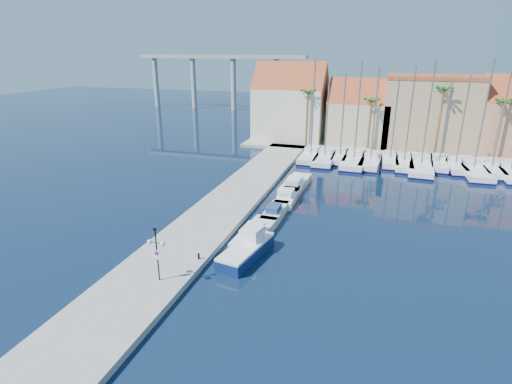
# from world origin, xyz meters

# --- Properties ---
(ground) EXTENTS (260.00, 260.00, 0.00)m
(ground) POSITION_xyz_m (0.00, 0.00, 0.00)
(ground) COLOR black
(ground) RESTS_ON ground
(quay_west) EXTENTS (6.00, 77.00, 0.50)m
(quay_west) POSITION_xyz_m (-9.00, 13.50, 0.25)
(quay_west) COLOR gray
(quay_west) RESTS_ON ground
(shore_north) EXTENTS (54.00, 16.00, 0.50)m
(shore_north) POSITION_xyz_m (10.00, 48.00, 0.25)
(shore_north) COLOR gray
(shore_north) RESTS_ON ground
(lamp_post) EXTENTS (1.37, 0.37, 4.03)m
(lamp_post) POSITION_xyz_m (-7.94, -2.03, 3.15)
(lamp_post) COLOR black
(lamp_post) RESTS_ON quay_west
(bollard) EXTENTS (0.18, 0.18, 0.45)m
(bollard) POSITION_xyz_m (-6.60, 1.57, 0.73)
(bollard) COLOR black
(bollard) RESTS_ON quay_west
(fishing_boat) EXTENTS (3.09, 6.43, 2.16)m
(fishing_boat) POSITION_xyz_m (-3.41, 3.90, 0.72)
(fishing_boat) COLOR navy
(fishing_boat) RESTS_ON ground
(motorboat_west_0) EXTENTS (2.56, 6.91, 1.40)m
(motorboat_west_0) POSITION_xyz_m (-3.86, 7.24, 0.51)
(motorboat_west_0) COLOR white
(motorboat_west_0) RESTS_ON ground
(motorboat_west_1) EXTENTS (1.73, 5.39, 1.40)m
(motorboat_west_1) POSITION_xyz_m (-3.43, 12.51, 0.51)
(motorboat_west_1) COLOR white
(motorboat_west_1) RESTS_ON ground
(motorboat_west_2) EXTENTS (2.11, 6.08, 1.40)m
(motorboat_west_2) POSITION_xyz_m (-3.25, 17.28, 0.51)
(motorboat_west_2) COLOR white
(motorboat_west_2) RESTS_ON ground
(motorboat_west_3) EXTENTS (2.69, 7.52, 1.40)m
(motorboat_west_3) POSITION_xyz_m (-3.41, 21.90, 0.51)
(motorboat_west_3) COLOR white
(motorboat_west_3) RESTS_ON ground
(sailboat_0) EXTENTS (2.75, 10.15, 14.55)m
(sailboat_0) POSITION_xyz_m (-3.97, 36.19, 0.61)
(sailboat_0) COLOR white
(sailboat_0) RESTS_ON ground
(sailboat_1) EXTENTS (2.98, 10.63, 11.38)m
(sailboat_1) POSITION_xyz_m (-1.78, 35.58, 0.56)
(sailboat_1) COLOR white
(sailboat_1) RESTS_ON ground
(sailboat_2) EXTENTS (2.21, 8.21, 12.65)m
(sailboat_2) POSITION_xyz_m (0.34, 36.57, 0.62)
(sailboat_2) COLOR white
(sailboat_2) RESTS_ON ground
(sailboat_3) EXTENTS (3.37, 11.97, 14.39)m
(sailboat_3) POSITION_xyz_m (2.49, 35.82, 0.58)
(sailboat_3) COLOR white
(sailboat_3) RESTS_ON ground
(sailboat_4) EXTENTS (3.26, 10.35, 13.72)m
(sailboat_4) POSITION_xyz_m (4.83, 35.67, 0.60)
(sailboat_4) COLOR white
(sailboat_4) RESTS_ON ground
(sailboat_5) EXTENTS (2.50, 8.47, 12.29)m
(sailboat_5) POSITION_xyz_m (7.51, 36.71, 0.61)
(sailboat_5) COLOR white
(sailboat_5) RESTS_ON ground
(sailboat_6) EXTENTS (2.47, 9.23, 13.79)m
(sailboat_6) POSITION_xyz_m (9.42, 35.92, 0.62)
(sailboat_6) COLOR white
(sailboat_6) RESTS_ON ground
(sailboat_7) EXTENTS (3.84, 12.05, 14.55)m
(sailboat_7) POSITION_xyz_m (11.68, 35.40, 0.58)
(sailboat_7) COLOR white
(sailboat_7) RESTS_ON ground
(sailboat_8) EXTENTS (2.68, 8.47, 12.19)m
(sailboat_8) POSITION_xyz_m (14.16, 37.03, 0.61)
(sailboat_8) COLOR white
(sailboat_8) RESTS_ON ground
(sailboat_9) EXTENTS (2.82, 8.48, 12.73)m
(sailboat_9) POSITION_xyz_m (16.14, 36.48, 0.62)
(sailboat_9) COLOR white
(sailboat_9) RESTS_ON ground
(sailboat_10) EXTENTS (3.60, 11.77, 14.89)m
(sailboat_10) POSITION_xyz_m (18.25, 35.53, 0.59)
(sailboat_10) COLOR white
(sailboat_10) RESTS_ON ground
(sailboat_11) EXTENTS (2.50, 9.25, 14.08)m
(sailboat_11) POSITION_xyz_m (20.69, 36.53, 0.62)
(sailboat_11) COLOR white
(sailboat_11) RESTS_ON ground
(sailboat_12) EXTENTS (3.05, 11.29, 14.86)m
(sailboat_12) POSITION_xyz_m (22.77, 35.95, 0.59)
(sailboat_12) COLOR white
(sailboat_12) RESTS_ON ground
(building_0) EXTENTS (12.30, 9.00, 13.50)m
(building_0) POSITION_xyz_m (-10.00, 47.00, 6.52)
(building_0) COLOR beige
(building_0) RESTS_ON shore_north
(building_1) EXTENTS (10.30, 8.00, 11.00)m
(building_1) POSITION_xyz_m (2.00, 47.00, 5.30)
(building_1) COLOR tan
(building_1) RESTS_ON shore_north
(building_2) EXTENTS (14.20, 10.20, 11.50)m
(building_2) POSITION_xyz_m (13.00, 48.00, 6.26)
(building_2) COLOR tan
(building_2) RESTS_ON shore_north
(palm_0) EXTENTS (2.60, 2.60, 10.15)m
(palm_0) POSITION_xyz_m (-6.00, 42.00, 9.08)
(palm_0) COLOR brown
(palm_0) RESTS_ON shore_north
(palm_1) EXTENTS (2.60, 2.60, 9.15)m
(palm_1) POSITION_xyz_m (4.00, 42.00, 8.14)
(palm_1) COLOR brown
(palm_1) RESTS_ON shore_north
(palm_2) EXTENTS (2.60, 2.60, 11.15)m
(palm_2) POSITION_xyz_m (14.00, 42.00, 10.02)
(palm_2) COLOR brown
(palm_2) RESTS_ON shore_north
(palm_3) EXTENTS (2.60, 2.60, 9.65)m
(palm_3) POSITION_xyz_m (22.00, 42.00, 8.61)
(palm_3) COLOR brown
(palm_3) RESTS_ON shore_north
(viaduct) EXTENTS (48.00, 2.20, 14.45)m
(viaduct) POSITION_xyz_m (-39.07, 82.00, 10.25)
(viaduct) COLOR #9E9E99
(viaduct) RESTS_ON ground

